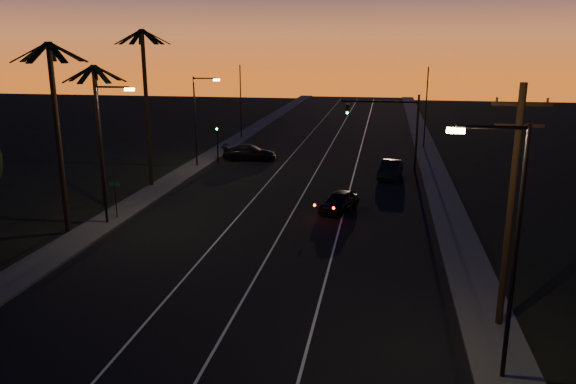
% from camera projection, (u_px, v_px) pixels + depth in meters
% --- Properties ---
extents(road, '(20.00, 170.00, 0.01)m').
position_uv_depth(road, '(297.00, 193.00, 44.30)').
color(road, black).
rests_on(road, ground).
extents(sidewalk_left, '(2.40, 170.00, 0.16)m').
position_uv_depth(sidewalk_left, '(163.00, 186.00, 46.14)').
color(sidewalk_left, '#363633').
rests_on(sidewalk_left, ground).
extents(sidewalk_right, '(2.40, 170.00, 0.16)m').
position_uv_depth(sidewalk_right, '(444.00, 198.00, 42.43)').
color(sidewalk_right, '#363633').
rests_on(sidewalk_right, ground).
extents(lane_stripe_left, '(0.12, 160.00, 0.01)m').
position_uv_depth(lane_stripe_left, '(260.00, 191.00, 44.80)').
color(lane_stripe_left, silver).
rests_on(lane_stripe_left, road).
extents(lane_stripe_mid, '(0.12, 160.00, 0.01)m').
position_uv_depth(lane_stripe_mid, '(304.00, 193.00, 44.22)').
color(lane_stripe_mid, silver).
rests_on(lane_stripe_mid, road).
extents(lane_stripe_right, '(0.12, 160.00, 0.01)m').
position_uv_depth(lane_stripe_right, '(348.00, 195.00, 43.64)').
color(lane_stripe_right, silver).
rests_on(lane_stripe_right, road).
extents(palm_near, '(4.25, 4.16, 11.53)m').
position_uv_depth(palm_near, '(56.00, 119.00, 33.15)').
color(palm_near, black).
rests_on(palm_near, ground).
extents(palm_mid, '(4.25, 4.16, 10.03)m').
position_uv_depth(palm_mid, '(98.00, 120.00, 39.18)').
color(palm_mid, black).
rests_on(palm_mid, ground).
extents(palm_far, '(4.25, 4.16, 12.53)m').
position_uv_depth(palm_far, '(146.00, 93.00, 44.38)').
color(palm_far, black).
rests_on(palm_far, ground).
extents(streetlight_left_near, '(2.55, 0.26, 9.00)m').
position_uv_depth(streetlight_left_near, '(105.00, 144.00, 35.19)').
color(streetlight_left_near, black).
rests_on(streetlight_left_near, ground).
extents(streetlight_left_far, '(2.55, 0.26, 8.50)m').
position_uv_depth(streetlight_left_far, '(198.00, 114.00, 52.40)').
color(streetlight_left_far, black).
rests_on(streetlight_left_far, ground).
extents(streetlight_right_near, '(2.55, 0.26, 9.00)m').
position_uv_depth(streetlight_right_near, '(508.00, 235.00, 18.31)').
color(streetlight_right_near, black).
rests_on(streetlight_right_near, ground).
extents(street_sign, '(0.70, 0.06, 2.60)m').
position_uv_depth(street_sign, '(115.00, 196.00, 37.09)').
color(street_sign, black).
rests_on(street_sign, ground).
extents(utility_pole, '(2.20, 0.28, 10.00)m').
position_uv_depth(utility_pole, '(511.00, 204.00, 21.98)').
color(utility_pole, black).
rests_on(utility_pole, ground).
extents(signal_mast, '(7.10, 0.41, 7.00)m').
position_uv_depth(signal_mast, '(391.00, 119.00, 51.43)').
color(signal_mast, black).
rests_on(signal_mast, ground).
extents(signal_post, '(0.28, 0.37, 4.20)m').
position_uv_depth(signal_post, '(217.00, 134.00, 54.65)').
color(signal_post, black).
rests_on(signal_post, ground).
extents(far_pole_left, '(0.14, 0.14, 9.00)m').
position_uv_depth(far_pole_left, '(241.00, 102.00, 68.80)').
color(far_pole_left, black).
rests_on(far_pole_left, ground).
extents(far_pole_right, '(0.14, 0.14, 9.00)m').
position_uv_depth(far_pole_right, '(426.00, 108.00, 62.30)').
color(far_pole_right, black).
rests_on(far_pole_right, ground).
extents(lead_car, '(3.05, 4.85, 1.40)m').
position_uv_depth(lead_car, '(339.00, 201.00, 39.35)').
color(lead_car, black).
rests_on(lead_car, road).
extents(right_car, '(2.35, 4.78, 1.51)m').
position_uv_depth(right_car, '(390.00, 169.00, 49.10)').
color(right_car, black).
rests_on(right_car, road).
extents(cross_car, '(5.59, 2.73, 1.57)m').
position_uv_depth(cross_car, '(249.00, 152.00, 56.72)').
color(cross_car, black).
rests_on(cross_car, road).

